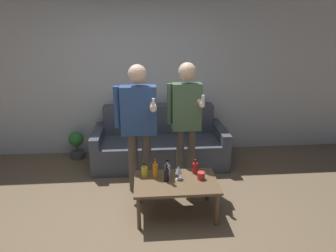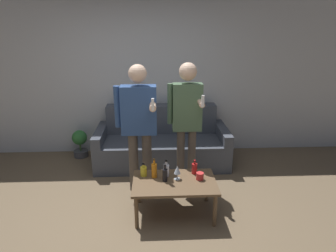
% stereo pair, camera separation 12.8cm
% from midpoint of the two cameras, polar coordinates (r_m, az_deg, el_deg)
% --- Properties ---
extents(ground_plane, '(16.00, 16.00, 0.00)m').
position_cam_midpoint_polar(ground_plane, '(3.55, -7.07, -18.78)').
color(ground_plane, '#756047').
extents(wall_back, '(8.00, 0.06, 2.70)m').
position_cam_midpoint_polar(wall_back, '(5.09, -6.82, 9.57)').
color(wall_back, silver).
rests_on(wall_back, ground_plane).
extents(couch, '(2.08, 0.90, 0.89)m').
position_cam_midpoint_polar(couch, '(4.89, -2.33, -3.35)').
color(couch, '#474C56').
rests_on(couch, ground_plane).
extents(coffee_table, '(0.97, 0.61, 0.43)m').
position_cam_midpoint_polar(coffee_table, '(3.55, 0.46, -11.15)').
color(coffee_table, brown).
rests_on(coffee_table, ground_plane).
extents(bottle_orange, '(0.06, 0.06, 0.20)m').
position_cam_midpoint_polar(bottle_orange, '(3.49, -1.37, -9.26)').
color(bottle_orange, black).
rests_on(bottle_orange, coffee_table).
extents(bottle_green, '(0.07, 0.07, 0.18)m').
position_cam_midpoint_polar(bottle_green, '(3.68, 4.20, -7.93)').
color(bottle_green, '#B21E1E').
rests_on(bottle_green, coffee_table).
extents(bottle_dark, '(0.08, 0.08, 0.16)m').
position_cam_midpoint_polar(bottle_dark, '(3.62, -5.51, -8.59)').
color(bottle_dark, yellow).
rests_on(bottle_dark, coffee_table).
extents(bottle_yellow, '(0.06, 0.06, 0.24)m').
position_cam_midpoint_polar(bottle_yellow, '(3.57, -3.47, -8.43)').
color(bottle_yellow, orange).
rests_on(bottle_yellow, coffee_table).
extents(bottle_red, '(0.07, 0.07, 0.20)m').
position_cam_midpoint_polar(bottle_red, '(3.60, -1.16, -8.39)').
color(bottle_red, silver).
rests_on(bottle_red, coffee_table).
extents(wine_glass_near, '(0.08, 0.08, 0.17)m').
position_cam_midpoint_polar(wine_glass_near, '(3.52, 0.98, -8.38)').
color(wine_glass_near, silver).
rests_on(wine_glass_near, coffee_table).
extents(cup_on_table, '(0.09, 0.09, 0.08)m').
position_cam_midpoint_polar(cup_on_table, '(3.57, 5.28, -9.38)').
color(cup_on_table, red).
rests_on(cup_on_table, coffee_table).
extents(person_standing_left, '(0.53, 0.44, 1.70)m').
position_cam_midpoint_polar(person_standing_left, '(3.81, -6.63, 1.03)').
color(person_standing_left, brown).
rests_on(person_standing_left, ground_plane).
extents(person_standing_right, '(0.45, 0.43, 1.71)m').
position_cam_midpoint_polar(person_standing_right, '(3.92, 2.53, 2.11)').
color(person_standing_right, brown).
rests_on(person_standing_right, ground_plane).
extents(potted_plant, '(0.25, 0.25, 0.47)m').
position_cam_midpoint_polar(potted_plant, '(5.28, -17.69, -3.17)').
color(potted_plant, '#4C4C51').
rests_on(potted_plant, ground_plane).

